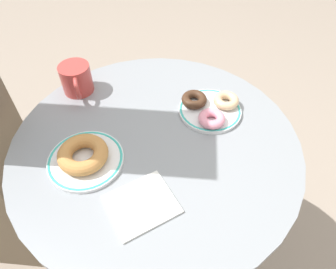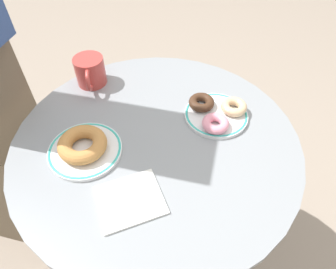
% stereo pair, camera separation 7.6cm
% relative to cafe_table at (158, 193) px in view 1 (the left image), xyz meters
% --- Properties ---
extents(ground_plane, '(7.00, 7.00, 0.02)m').
position_rel_cafe_table_xyz_m(ground_plane, '(0.00, 0.00, -0.50)').
color(ground_plane, gray).
extents(cafe_table, '(0.75, 0.75, 0.75)m').
position_rel_cafe_table_xyz_m(cafe_table, '(0.00, 0.00, 0.00)').
color(cafe_table, gray).
rests_on(cafe_table, ground).
extents(plate_left, '(0.18, 0.18, 0.01)m').
position_rel_cafe_table_xyz_m(plate_left, '(-0.18, 0.00, 0.26)').
color(plate_left, white).
rests_on(plate_left, cafe_table).
extents(plate_right, '(0.18, 0.18, 0.01)m').
position_rel_cafe_table_xyz_m(plate_right, '(0.18, 0.05, 0.26)').
color(plate_right, white).
rests_on(plate_right, cafe_table).
extents(donut_old_fashioned, '(0.17, 0.17, 0.03)m').
position_rel_cafe_table_xyz_m(donut_old_fashioned, '(-0.18, 0.00, 0.29)').
color(donut_old_fashioned, '#BC7F42').
rests_on(donut_old_fashioned, plate_left).
extents(donut_glazed, '(0.09, 0.09, 0.02)m').
position_rel_cafe_table_xyz_m(donut_glazed, '(0.23, 0.05, 0.28)').
color(donut_glazed, '#E0B789').
rests_on(donut_glazed, plate_right).
extents(donut_chocolate, '(0.08, 0.08, 0.02)m').
position_rel_cafe_table_xyz_m(donut_chocolate, '(0.15, 0.09, 0.28)').
color(donut_chocolate, '#422819').
rests_on(donut_chocolate, plate_right).
extents(donut_pink_frosted, '(0.10, 0.10, 0.02)m').
position_rel_cafe_table_xyz_m(donut_pink_frosted, '(0.16, 0.00, 0.28)').
color(donut_pink_frosted, pink).
rests_on(donut_pink_frosted, plate_right).
extents(paper_napkin, '(0.16, 0.14, 0.01)m').
position_rel_cafe_table_xyz_m(paper_napkin, '(-0.09, -0.16, 0.26)').
color(paper_napkin, white).
rests_on(paper_napkin, cafe_table).
extents(coffee_mug, '(0.09, 0.13, 0.09)m').
position_rel_cafe_table_xyz_m(coffee_mug, '(-0.15, 0.27, 0.30)').
color(coffee_mug, '#B73D38').
rests_on(coffee_mug, cafe_table).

